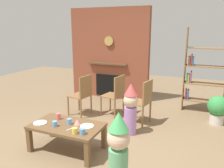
% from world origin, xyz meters
% --- Properties ---
extents(ground_plane, '(12.00, 12.00, 0.00)m').
position_xyz_m(ground_plane, '(0.00, 0.00, 0.00)').
color(ground_plane, '#846B4C').
extents(brick_fireplace_feature, '(2.20, 0.28, 2.40)m').
position_xyz_m(brick_fireplace_feature, '(-0.86, 2.60, 1.19)').
color(brick_fireplace_feature, brown).
rests_on(brick_fireplace_feature, ground_plane).
extents(bookshelf, '(0.90, 0.28, 1.90)m').
position_xyz_m(bookshelf, '(1.51, 2.40, 0.89)').
color(bookshelf, olive).
rests_on(bookshelf, ground_plane).
extents(coffee_table, '(1.11, 0.64, 0.42)m').
position_xyz_m(coffee_table, '(-0.33, -0.26, 0.36)').
color(coffee_table, brown).
rests_on(coffee_table, ground_plane).
extents(paper_cup_near_left, '(0.08, 0.08, 0.09)m').
position_xyz_m(paper_cup_near_left, '(-0.06, -0.47, 0.47)').
color(paper_cup_near_left, '#F2CC4C').
rests_on(paper_cup_near_left, coffee_table).
extents(paper_cup_near_right, '(0.08, 0.08, 0.09)m').
position_xyz_m(paper_cup_near_right, '(0.06, -0.45, 0.47)').
color(paper_cup_near_right, '#669EE0').
rests_on(paper_cup_near_right, coffee_table).
extents(paper_cup_center, '(0.07, 0.07, 0.09)m').
position_xyz_m(paper_cup_center, '(-0.46, -0.39, 0.47)').
color(paper_cup_center, '#669EE0').
rests_on(paper_cup_center, coffee_table).
extents(paper_cup_far_left, '(0.07, 0.07, 0.10)m').
position_xyz_m(paper_cup_far_left, '(-0.58, -0.13, 0.47)').
color(paper_cup_far_left, '#E5666B').
rests_on(paper_cup_far_left, coffee_table).
extents(paper_cup_far_right, '(0.07, 0.07, 0.09)m').
position_xyz_m(paper_cup_far_right, '(-0.30, -0.23, 0.47)').
color(paper_cup_far_right, '#669EE0').
rests_on(paper_cup_far_right, coffee_table).
extents(paper_plate_front, '(0.21, 0.21, 0.01)m').
position_xyz_m(paper_plate_front, '(-0.75, -0.38, 0.43)').
color(paper_plate_front, white).
rests_on(paper_plate_front, coffee_table).
extents(paper_plate_rear, '(0.21, 0.21, 0.01)m').
position_xyz_m(paper_plate_rear, '(-0.01, -0.20, 0.43)').
color(paper_plate_rear, white).
rests_on(paper_plate_rear, coffee_table).
extents(birthday_cake_slice, '(0.10, 0.10, 0.08)m').
position_xyz_m(birthday_cake_slice, '(-0.19, -0.19, 0.46)').
color(birthday_cake_slice, pink).
rests_on(birthday_cake_slice, coffee_table).
extents(table_fork, '(0.05, 0.15, 0.01)m').
position_xyz_m(table_fork, '(-0.20, -0.37, 0.43)').
color(table_fork, silver).
rests_on(table_fork, coffee_table).
extents(child_with_cone_hat, '(0.27, 0.27, 0.97)m').
position_xyz_m(child_with_cone_hat, '(0.73, -0.78, 0.52)').
color(child_with_cone_hat, '#66B27F').
rests_on(child_with_cone_hat, ground_plane).
extents(child_in_pink, '(0.26, 0.26, 0.94)m').
position_xyz_m(child_in_pink, '(0.40, 0.65, 0.50)').
color(child_in_pink, '#B27FCC').
rests_on(child_in_pink, ground_plane).
extents(dining_chair_left, '(0.46, 0.46, 0.90)m').
position_xyz_m(dining_chair_left, '(-0.83, 1.09, 0.51)').
color(dining_chair_left, olive).
rests_on(dining_chair_left, ground_plane).
extents(dining_chair_middle, '(0.47, 0.47, 0.90)m').
position_xyz_m(dining_chair_middle, '(-0.16, 1.36, 0.51)').
color(dining_chair_middle, olive).
rests_on(dining_chair_middle, ground_plane).
extents(dining_chair_right, '(0.46, 0.46, 0.90)m').
position_xyz_m(dining_chair_right, '(0.49, 1.16, 0.51)').
color(dining_chair_right, olive).
rests_on(dining_chair_right, ground_plane).
extents(potted_plant_tall, '(0.40, 0.40, 0.58)m').
position_xyz_m(potted_plant_tall, '(1.87, 1.74, 0.33)').
color(potted_plant_tall, beige).
rests_on(potted_plant_tall, ground_plane).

